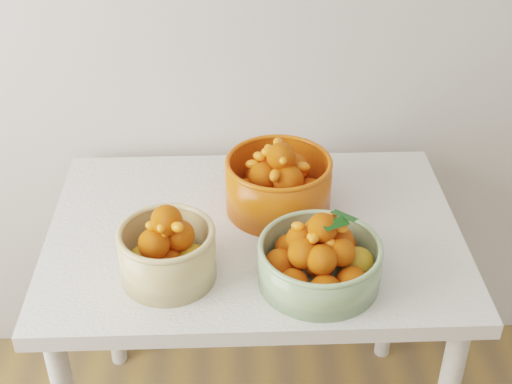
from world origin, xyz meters
TOP-DOWN VIEW (x-y plane):
  - table at (-0.18, 1.60)m, footprint 1.00×0.70m
  - bowl_cream at (-0.38, 1.43)m, footprint 0.26×0.26m
  - bowl_green at (-0.05, 1.40)m, footprint 0.35×0.35m
  - bowl_orange at (-0.12, 1.69)m, footprint 0.28×0.28m

SIDE VIEW (x-z plane):
  - table at x=-0.18m, z-range 0.28..1.03m
  - bowl_green at x=-0.05m, z-range 0.72..0.90m
  - bowl_cream at x=-0.38m, z-range 0.73..0.91m
  - bowl_orange at x=-0.12m, z-range 0.73..0.92m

